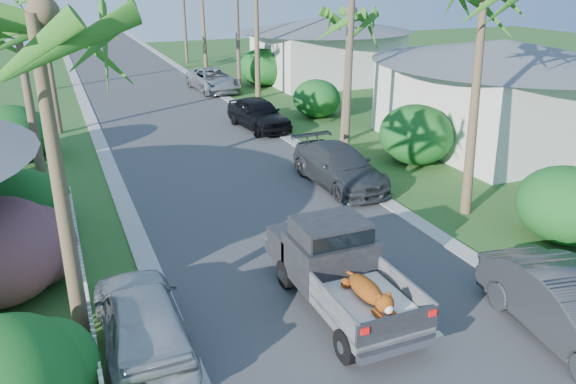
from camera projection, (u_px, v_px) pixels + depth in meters
name	position (u px, v px, depth m)	size (l,w,h in m)	color
ground	(406.00, 361.00, 11.81)	(120.00, 120.00, 0.00)	#2E5921
road	(166.00, 110.00, 33.23)	(8.00, 100.00, 0.02)	#38383A
curb_left	(90.00, 116.00, 31.66)	(0.60, 100.00, 0.06)	#A5A39E
curb_right	(235.00, 103.00, 34.78)	(0.60, 100.00, 0.06)	#A5A39E
pickup_truck	(335.00, 264.00, 13.64)	(1.98, 5.12, 2.06)	black
parked_car_rn	(571.00, 310.00, 12.20)	(1.66, 4.75, 1.56)	#2C2E31
parked_car_rm	(339.00, 166.00, 21.32)	(2.06, 5.06, 1.47)	#333639
parked_car_rf	(258.00, 114.00, 28.95)	(1.88, 4.68, 1.60)	black
parked_car_rd	(213.00, 80.00, 38.23)	(2.51, 5.45, 1.52)	#9FA1A6
parked_car_ln	(141.00, 318.00, 11.97)	(1.76, 4.38, 1.49)	#ACAFB3
palm_l_a	(32.00, 16.00, 9.59)	(4.40, 4.40, 8.20)	brown
palm_l_b	(16.00, 23.00, 17.37)	(4.40, 4.40, 7.40)	brown
palm_r_b	(349.00, 12.00, 24.88)	(4.40, 4.40, 7.20)	brown
shrub_l_a	(6.00, 384.00, 9.54)	(2.60, 2.86, 2.20)	#14481C
shrub_l_b	(0.00, 251.00, 13.64)	(3.00, 3.30, 2.60)	#B81A64
shrub_l_c	(22.00, 202.00, 17.32)	(2.40, 2.64, 2.00)	#14481C
shrub_l_d	(9.00, 134.00, 23.89)	(3.20, 3.52, 2.40)	#14481C
shrub_r_a	(567.00, 205.00, 16.72)	(2.80, 3.08, 2.30)	#14481C
shrub_r_b	(416.00, 134.00, 23.61)	(3.00, 3.30, 2.50)	#14481C
shrub_r_c	(317.00, 98.00, 31.29)	(2.60, 2.86, 2.10)	#14481C
shrub_r_d	(262.00, 67.00, 39.94)	(3.20, 3.52, 2.60)	#14481C
picket_fence	(83.00, 275.00, 14.16)	(0.10, 11.00, 1.00)	white
house_right_near	(499.00, 97.00, 26.00)	(8.00, 9.00, 4.80)	silver
house_right_far	(325.00, 52.00, 41.46)	(9.00, 8.00, 4.60)	silver
utility_pole_b	(350.00, 50.00, 23.30)	(1.60, 0.26, 9.00)	brown
utility_pole_c	(237.00, 22.00, 36.15)	(1.60, 0.26, 9.00)	brown
utility_pole_d	(184.00, 9.00, 49.01)	(1.60, 0.26, 9.00)	brown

